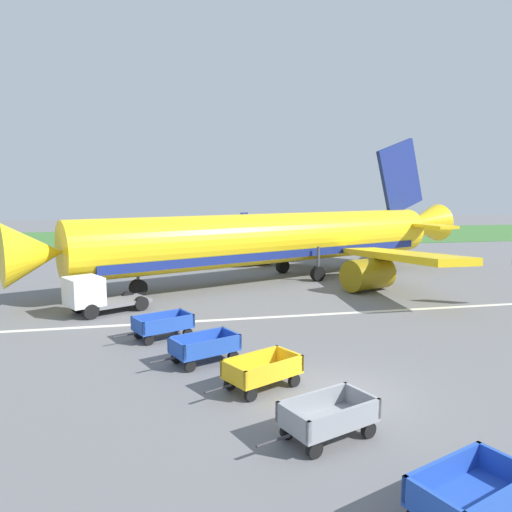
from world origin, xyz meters
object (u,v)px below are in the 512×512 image
object	(u,v)px
baggage_cart_far_end	(163,325)
service_truck_beside_carts	(93,295)
airplane	(285,239)
baggage_cart_fourth_in_row	(205,347)
baggage_cart_nearest	(471,495)
baggage_cart_third_in_row	(262,371)
baggage_cart_second_in_row	(328,417)

from	to	relation	value
baggage_cart_far_end	service_truck_beside_carts	xyz separation A→B (m)	(-3.59, 5.12, 0.50)
airplane	baggage_cart_fourth_in_row	world-z (taller)	airplane
baggage_cart_fourth_in_row	baggage_cart_nearest	bearing A→B (deg)	-67.65
baggage_cart_nearest	service_truck_beside_carts	world-z (taller)	service_truck_beside_carts
baggage_cart_fourth_in_row	baggage_cart_far_end	xyz separation A→B (m)	(-1.52, 3.53, 0.00)
baggage_cart_third_in_row	baggage_cart_far_end	bearing A→B (deg)	116.24
airplane	baggage_cart_far_end	xyz separation A→B (m)	(-9.37, -13.55, -2.45)
airplane	baggage_cart_far_end	distance (m)	16.66
baggage_cart_far_end	service_truck_beside_carts	world-z (taller)	service_truck_beside_carts
airplane	baggage_cart_far_end	world-z (taller)	airplane
baggage_cart_far_end	baggage_cart_third_in_row	bearing A→B (deg)	-63.76
airplane	baggage_cart_fourth_in_row	bearing A→B (deg)	-114.68
baggage_cart_nearest	baggage_cart_fourth_in_row	xyz separation A→B (m)	(-4.24, 10.32, 0.00)
baggage_cart_second_in_row	baggage_cart_fourth_in_row	world-z (taller)	same
baggage_cart_fourth_in_row	baggage_cart_far_end	bearing A→B (deg)	113.32
airplane	baggage_cart_far_end	bearing A→B (deg)	-124.67
baggage_cart_nearest	baggage_cart_second_in_row	xyz separation A→B (m)	(-1.60, 3.79, 0.00)
airplane	baggage_cart_nearest	world-z (taller)	airplane
baggage_cart_fourth_in_row	service_truck_beside_carts	distance (m)	10.06
baggage_cart_second_in_row	airplane	bearing A→B (deg)	77.56
baggage_cart_third_in_row	baggage_cart_nearest	bearing A→B (deg)	-70.71
baggage_cart_second_in_row	service_truck_beside_carts	xyz separation A→B (m)	(-7.75, 15.19, 0.50)
baggage_cart_third_in_row	baggage_cart_fourth_in_row	bearing A→B (deg)	119.61
airplane	service_truck_beside_carts	distance (m)	15.59
baggage_cart_nearest	baggage_cart_second_in_row	size ratio (longest dim) A/B	1.00
baggage_cart_nearest	airplane	bearing A→B (deg)	82.50
baggage_cart_nearest	baggage_cart_third_in_row	world-z (taller)	same
service_truck_beside_carts	baggage_cart_nearest	bearing A→B (deg)	-63.75
baggage_cart_second_in_row	baggage_cart_third_in_row	world-z (taller)	same
airplane	baggage_cart_second_in_row	world-z (taller)	airplane
service_truck_beside_carts	baggage_cart_second_in_row	bearing A→B (deg)	-62.95
baggage_cart_nearest	baggage_cart_far_end	distance (m)	15.00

